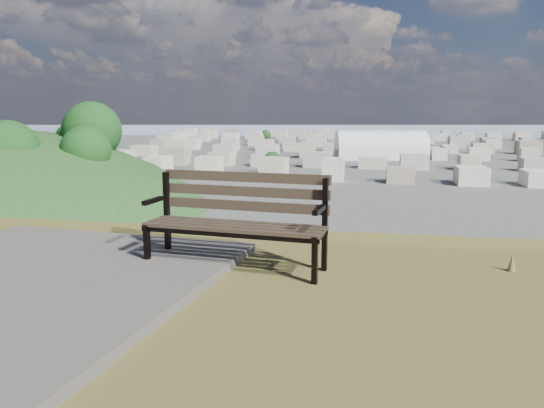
# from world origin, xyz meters

# --- Properties ---
(park_bench) EXTENTS (1.81, 0.77, 0.92)m
(park_bench) POSITION_xyz_m (-0.23, 2.88, 25.52)
(park_bench) COLOR #3D3323
(park_bench) RESTS_ON hilltop_mesa
(arena) EXTENTS (52.34, 30.18, 20.77)m
(arena) POSITION_xyz_m (6.55, 299.36, 4.90)
(arena) COLOR silver
(arena) RESTS_ON ground
(city_blocks) EXTENTS (395.00, 361.00, 7.00)m
(city_blocks) POSITION_xyz_m (0.00, 394.44, 3.50)
(city_blocks) COLOR beige
(city_blocks) RESTS_ON ground
(city_trees) EXTENTS (406.52, 387.20, 9.98)m
(city_trees) POSITION_xyz_m (-26.39, 319.00, 4.83)
(city_trees) COLOR #321E19
(city_trees) RESTS_ON ground
(bay_water) EXTENTS (2400.00, 700.00, 0.12)m
(bay_water) POSITION_xyz_m (0.00, 900.00, 0.00)
(bay_water) COLOR #818FA4
(bay_water) RESTS_ON ground
(far_hills) EXTENTS (2050.00, 340.00, 60.00)m
(far_hills) POSITION_xyz_m (-60.92, 1402.93, 25.47)
(far_hills) COLOR #8D99AF
(far_hills) RESTS_ON ground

